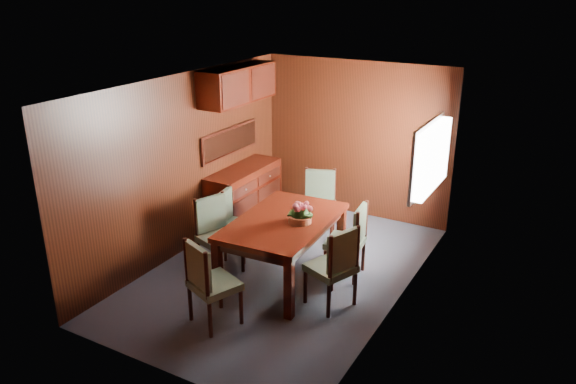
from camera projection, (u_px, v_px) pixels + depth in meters
The scene contains 11 objects.
ground at pixel (283, 271), 7.18m from camera, with size 4.50×4.50×0.00m, color #3D4353.
room_shell at pixel (289, 141), 6.92m from camera, with size 3.06×4.52×2.41m.
sideboard at pixel (244, 197), 8.41m from camera, with size 0.48×1.40×0.90m, color #350D06.
dining_table at pixel (283, 228), 6.80m from camera, with size 1.14×1.74×0.79m.
chair_left_near at pixel (216, 230), 7.06m from camera, with size 0.58×0.59×0.99m.
chair_left_far at pixel (231, 220), 7.44m from camera, with size 0.48×0.50×0.93m.
chair_right_near at pixel (336, 263), 6.23m from camera, with size 0.59×0.60×0.99m.
chair_right_far at pixel (351, 237), 6.90m from camera, with size 0.49×0.50×0.96m.
chair_head at pixel (208, 280), 5.89m from camera, with size 0.60×0.59×0.99m.
chair_foot at pixel (319, 200), 8.05m from camera, with size 0.59×0.58×0.98m.
flower_centerpiece at pixel (300, 211), 6.63m from camera, with size 0.30×0.30×0.30m.
Camera 1 is at (3.16, -5.51, 3.51)m, focal length 35.00 mm.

